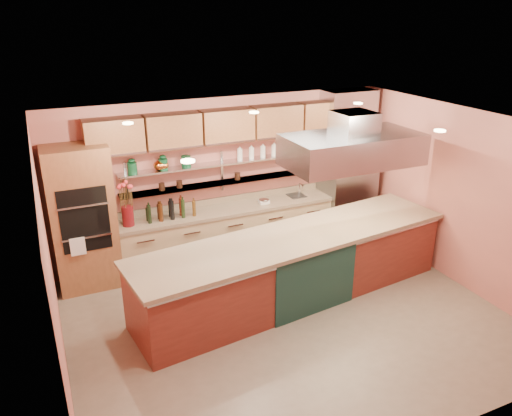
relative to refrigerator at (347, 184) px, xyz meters
name	(u,v)px	position (x,y,z in m)	size (l,w,h in m)	color
floor	(288,319)	(-2.35, -2.14, -1.06)	(6.00, 5.00, 0.02)	gray
ceiling	(294,127)	(-2.35, -2.14, 1.75)	(6.00, 5.00, 0.02)	black
wall_back	(224,177)	(-2.35, 0.36, 0.35)	(6.00, 0.04, 2.80)	#C86E5E
wall_front	(419,333)	(-2.35, -4.64, 0.35)	(6.00, 0.04, 2.80)	#C86E5E
wall_left	(51,276)	(-5.35, -2.14, 0.35)	(0.04, 5.00, 2.80)	#C86E5E
wall_right	(460,198)	(0.65, -2.14, 0.35)	(0.04, 5.00, 2.80)	#C86E5E
oven_stack	(83,219)	(-4.80, 0.04, 0.10)	(0.95, 0.64, 2.30)	brown
refrigerator	(347,184)	(0.00, 0.00, 0.00)	(0.95, 0.72, 2.10)	gray
back_counter	(229,232)	(-2.40, 0.06, -0.58)	(3.84, 0.64, 0.93)	tan
wall_shelf_lower	(224,182)	(-2.40, 0.23, 0.30)	(3.60, 0.26, 0.03)	#ADAFB4
wall_shelf_upper	(224,163)	(-2.40, 0.23, 0.65)	(3.60, 0.26, 0.03)	#ADAFB4
upper_cabinets	(227,126)	(-2.35, 0.18, 1.30)	(4.60, 0.36, 0.55)	brown
range_hood	(352,149)	(-1.09, -1.63, 1.20)	(2.00, 1.00, 0.45)	#ADAFB4
ceiling_downlights	(286,126)	(-2.35, -1.94, 1.72)	(4.00, 2.80, 0.02)	#FFE5A5
island	(294,267)	(-1.99, -1.63, -0.53)	(4.98, 1.08, 1.04)	maroon
flower_vase	(128,216)	(-4.13, 0.01, 0.04)	(0.19, 0.19, 0.33)	#5D0E13
oil_bottle_cluster	(171,210)	(-3.42, 0.01, 0.02)	(0.87, 0.25, 0.28)	black
kitchen_scale	(264,201)	(-1.74, 0.01, -0.07)	(0.18, 0.13, 0.10)	white
bar_faucet	(299,189)	(-0.97, 0.11, 0.00)	(0.03, 0.03, 0.23)	white
copper_kettle	(160,165)	(-3.51, 0.23, 0.74)	(0.20, 0.20, 0.16)	orange
green_canister	(186,161)	(-3.06, 0.23, 0.76)	(0.16, 0.16, 0.19)	#0E4224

